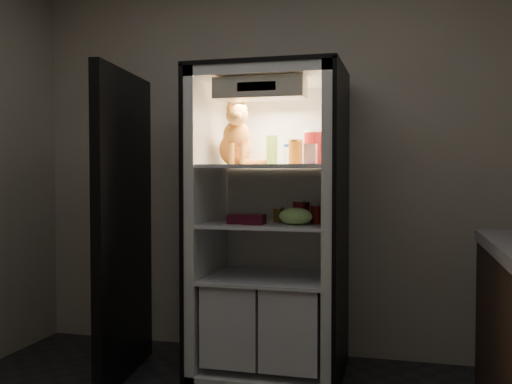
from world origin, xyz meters
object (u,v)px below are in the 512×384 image
berry_box_left (238,219)px  condiment_jar (279,214)px  soda_can_a (304,211)px  grape_bag (296,216)px  tabby_cat (236,141)px  salsa_jar (296,152)px  mayo_tub (291,155)px  cream_carton (311,154)px  refrigerator (271,245)px  soda_can_b (316,214)px  berry_box_right (254,219)px  parmesan_shaker (272,150)px  soda_can_c (299,212)px  pepper_jar (314,147)px

berry_box_left → condiment_jar: bearing=41.5°
soda_can_a → grape_bag: bearing=-91.9°
tabby_cat → salsa_jar: tabby_cat is taller
condiment_jar → grape_bag: (0.14, -0.17, 0.00)m
condiment_jar → berry_box_left: bearing=-138.5°
grape_bag → berry_box_left: grape_bag is taller
mayo_tub → cream_carton: mayo_tub is taller
refrigerator → soda_can_b: refrigerator is taller
refrigerator → berry_box_right: (-0.05, -0.22, 0.18)m
tabby_cat → soda_can_a: 0.61m
parmesan_shaker → cream_carton: bearing=-37.4°
salsa_jar → grape_bag: 0.39m
refrigerator → soda_can_b: bearing=-16.8°
mayo_tub → soda_can_a: 0.37m
soda_can_c → soda_can_b: bearing=18.6°
berry_box_right → refrigerator: bearing=78.0°
soda_can_b → grape_bag: bearing=-138.1°
cream_carton → soda_can_c: 0.36m
condiment_jar → soda_can_c: bearing=-35.5°
refrigerator → soda_can_c: (0.20, -0.12, 0.22)m
tabby_cat → salsa_jar: 0.40m
tabby_cat → soda_can_c: tabby_cat is taller
soda_can_c → berry_box_left: 0.36m
condiment_jar → berry_box_left: size_ratio=0.84×
mayo_tub → berry_box_left: mayo_tub is taller
mayo_tub → grape_bag: bearing=-73.8°
soda_can_c → pepper_jar: bearing=70.0°
salsa_jar → grape_bag: salsa_jar is taller
pepper_jar → tabby_cat: bearing=-171.5°
soda_can_a → condiment_jar: bearing=-149.4°
refrigerator → soda_can_c: refrigerator is taller
refrigerator → berry_box_right: refrigerator is taller
refrigerator → grape_bag: size_ratio=9.51×
tabby_cat → soda_can_c: bearing=-33.7°
parmesan_shaker → berry_box_left: 0.49m
mayo_tub → soda_can_b: (0.19, -0.20, -0.36)m
soda_can_a → tabby_cat: bearing=-167.7°
salsa_jar → cream_carton: bearing=-47.1°
berry_box_right → soda_can_a: bearing=50.3°
pepper_jar → berry_box_left: bearing=-149.0°
mayo_tub → cream_carton: 0.35m
cream_carton → berry_box_right: 0.50m
tabby_cat → soda_can_a: (0.42, 0.09, -0.44)m
parmesan_shaker → pepper_jar: (0.26, 0.03, 0.02)m
grape_bag → berry_box_left: size_ratio=1.80×
refrigerator → pepper_jar: bearing=11.3°
salsa_jar → pepper_jar: pepper_jar is taller
pepper_jar → cream_carton: 0.25m
refrigerator → tabby_cat: bearing=-175.0°
refrigerator → condiment_jar: bearing=-16.3°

